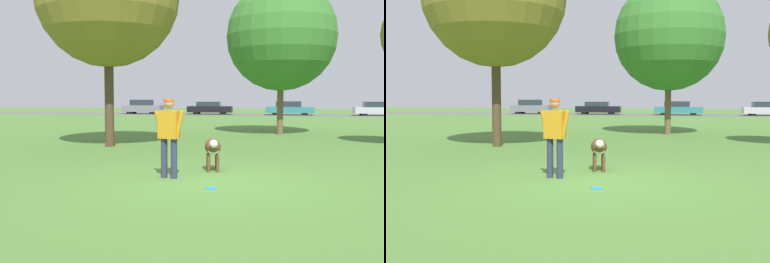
# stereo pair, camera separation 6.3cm
# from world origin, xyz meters

# --- Properties ---
(ground_plane) EXTENTS (120.00, 120.00, 0.00)m
(ground_plane) POSITION_xyz_m (0.00, 0.00, 0.00)
(ground_plane) COLOR #4C7A33
(far_road_strip) EXTENTS (120.00, 6.00, 0.01)m
(far_road_strip) POSITION_xyz_m (0.00, 34.93, 0.01)
(far_road_strip) COLOR #5B5B59
(far_road_strip) RESTS_ON ground_plane
(person) EXTENTS (0.66, 0.31, 1.59)m
(person) POSITION_xyz_m (-0.94, 0.32, 0.93)
(person) COLOR #2D334C
(person) RESTS_ON ground_plane
(dog) EXTENTS (0.48, 1.06, 0.72)m
(dog) POSITION_xyz_m (-0.21, 1.36, 0.51)
(dog) COLOR brown
(dog) RESTS_ON ground_plane
(frisbee) EXTENTS (0.20, 0.20, 0.02)m
(frisbee) POSITION_xyz_m (0.05, -0.56, 0.01)
(frisbee) COLOR #268CE5
(frisbee) RESTS_ON ground_plane
(tree_mid_center) EXTENTS (4.78, 4.78, 6.69)m
(tree_mid_center) POSITION_xyz_m (1.23, 11.84, 4.29)
(tree_mid_center) COLOR brown
(tree_mid_center) RESTS_ON ground_plane
(parked_car_grey) EXTENTS (3.98, 1.75, 1.43)m
(parked_car_grey) POSITION_xyz_m (-12.28, 34.91, 0.69)
(parked_car_grey) COLOR slate
(parked_car_grey) RESTS_ON ground_plane
(parked_car_black) EXTENTS (4.37, 1.93, 1.24)m
(parked_car_black) POSITION_xyz_m (-5.50, 35.12, 0.62)
(parked_car_black) COLOR black
(parked_car_black) RESTS_ON ground_plane
(parked_car_teal) EXTENTS (4.44, 1.91, 1.28)m
(parked_car_teal) POSITION_xyz_m (2.11, 34.62, 0.64)
(parked_car_teal) COLOR teal
(parked_car_teal) RESTS_ON ground_plane
(parked_car_silver) EXTENTS (4.14, 1.82, 1.27)m
(parked_car_silver) POSITION_xyz_m (9.87, 34.59, 0.62)
(parked_car_silver) COLOR #B7B7BC
(parked_car_silver) RESTS_ON ground_plane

